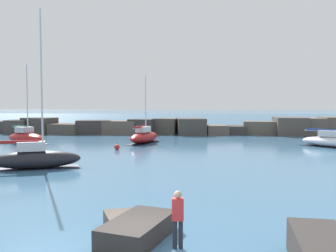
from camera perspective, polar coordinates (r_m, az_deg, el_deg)
name	(u,v)px	position (r m, az deg, el deg)	size (l,w,h in m)	color
ground_plane	(132,251)	(12.04, -5.49, -18.43)	(600.00, 600.00, 0.00)	#3D6B8E
open_sea_beyond	(187,118)	(115.83, 2.93, 1.15)	(400.00, 116.00, 0.01)	#2D5B7F
breakwater_jetty	(198,127)	(55.58, 4.56, -0.17)	(61.25, 6.34, 2.58)	#423D38
foreground_rocks	(13,242)	(12.22, -22.61, -15.96)	(16.82, 7.63, 1.13)	#383330
sailboat_moored_0	(332,141)	(42.54, 23.75, -2.09)	(6.40, 6.21, 8.47)	white
sailboat_moored_1	(26,137)	(45.23, -20.86, -1.61)	(6.12, 5.13, 8.85)	maroon
sailboat_moored_3	(36,158)	(27.51, -19.51, -4.61)	(6.24, 3.79, 10.95)	black
sailboat_moored_4	(144,137)	(43.16, -3.66, -1.63)	(3.66, 7.06, 7.67)	maroon
mooring_buoy_far_side	(117,147)	(36.91, -7.78, -3.20)	(0.53, 0.53, 0.73)	red
person_on_rocks	(178,216)	(11.86, 1.51, -13.53)	(0.36, 0.24, 1.81)	#282833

